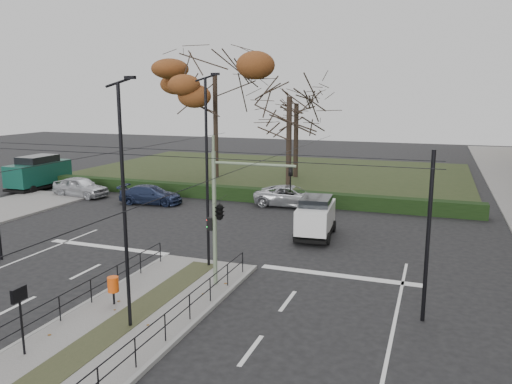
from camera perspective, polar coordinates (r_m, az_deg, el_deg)
ground at (r=19.67m, az=-11.66°, el=-12.41°), size 140.00×140.00×0.00m
median_island at (r=17.77m, az=-16.03°, el=-15.03°), size 4.40×15.00×0.14m
park at (r=50.38m, az=1.66°, el=2.24°), size 38.00×26.00×0.10m
hedge at (r=38.01m, az=-4.74°, el=0.01°), size 38.00×1.00×1.00m
median_railing at (r=17.32m, az=-16.39°, el=-12.46°), size 4.14×13.24×0.92m
catenary at (r=19.94m, az=-9.61°, el=-1.66°), size 20.00×34.00×6.00m
traffic_light at (r=19.81m, az=-3.95°, el=-1.96°), size 3.70×2.12×5.44m
litter_bin at (r=19.36m, az=-16.01°, el=-10.16°), size 0.41×0.41×1.05m
info_panel at (r=16.47m, az=-25.42°, el=-11.30°), size 0.12×0.55×2.10m
streetlamp_median_near at (r=16.48m, az=-14.79°, el=-1.43°), size 0.68×0.14×8.18m
streetlamp_median_far at (r=21.95m, az=-5.58°, el=2.40°), size 0.71×0.15×8.52m
parked_car_first at (r=40.80m, az=-19.41°, el=0.57°), size 4.72×2.27×1.56m
parked_car_third at (r=36.79m, az=-11.92°, el=-0.30°), size 4.78×2.39×1.33m
parked_car_fourth at (r=35.28m, az=4.07°, el=-0.48°), size 5.33×2.68×1.45m
white_van at (r=27.71m, az=6.84°, el=-2.76°), size 2.19×4.25×2.25m
green_van at (r=45.34m, az=-23.58°, el=2.11°), size 2.34×5.75×2.80m
rust_tree at (r=46.78m, az=-4.73°, el=13.17°), size 10.48×10.48×12.40m
bare_tree_center at (r=47.05m, az=4.64°, el=9.43°), size 5.65×5.65×9.13m
bare_tree_near at (r=40.38m, az=3.84°, el=10.05°), size 6.67×6.67×10.00m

